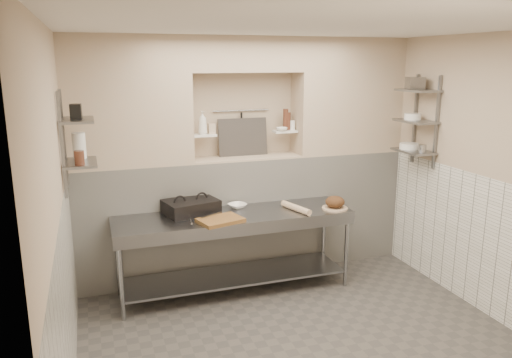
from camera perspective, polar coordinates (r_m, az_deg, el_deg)
name	(u,v)px	position (r m, az deg, el deg)	size (l,w,h in m)	color
floor	(302,345)	(4.92, 5.32, -18.36)	(4.00, 3.90, 0.10)	#4A4642
ceiling	(310,20)	(4.19, 6.21, 17.67)	(4.00, 3.90, 0.10)	silver
wall_left	(51,218)	(3.98, -22.35, -4.16)	(0.10, 3.90, 2.80)	tan
wall_right	(495,178)	(5.49, 25.66, 0.14)	(0.10, 3.90, 2.80)	tan
wall_back	(239,155)	(6.16, -1.91, 2.80)	(4.00, 0.10, 2.80)	tan
wall_front	(472,295)	(2.75, 23.45, -12.11)	(4.00, 0.10, 2.80)	tan
backwall_lower	(246,215)	(6.10, -1.18, -4.08)	(4.00, 0.40, 1.40)	white
alcove_sill	(245,157)	(5.93, -1.21, 2.48)	(1.30, 0.40, 0.02)	tan
backwall_pillar_left	(127,102)	(5.59, -14.48, 8.54)	(1.35, 0.40, 1.40)	tan
backwall_pillar_right	(347,96)	(6.36, 10.38, 9.28)	(1.35, 0.40, 1.40)	tan
backwall_header	(245,54)	(5.82, -1.27, 14.06)	(1.30, 0.40, 0.40)	tan
wainscot_left	(68,304)	(4.23, -20.67, -13.19)	(0.02, 3.90, 1.40)	white
wainscot_right	(483,245)	(5.63, 24.50, -6.85)	(0.02, 3.90, 1.40)	white
alcove_shelf_left	(204,135)	(5.75, -6.00, 5.00)	(0.28, 0.16, 0.03)	white
alcove_shelf_right	(285,131)	(6.05, 3.32, 5.46)	(0.28, 0.16, 0.03)	white
utensil_rail	(241,111)	(6.01, -1.73, 7.83)	(0.02, 0.02, 0.70)	gray
hanging_steel	(242,125)	(6.01, -1.66, 6.20)	(0.02, 0.02, 0.30)	black
splash_panel	(243,137)	(5.98, -1.51, 4.81)	(0.60, 0.02, 0.45)	#383330
shelf_rail_left_a	(64,139)	(5.11, -21.13, 4.26)	(0.03, 0.03, 0.95)	slate
shelf_rail_left_b	(62,146)	(4.72, -21.30, 3.55)	(0.03, 0.03, 0.95)	slate
wall_shelf_left_lower	(80,163)	(4.95, -19.45, 1.76)	(0.30, 0.50, 0.03)	slate
wall_shelf_left_upper	(77,120)	(4.89, -19.82, 6.36)	(0.30, 0.50, 0.03)	slate
shelf_rail_right_a	(415,119)	(6.31, 17.71, 6.56)	(0.03, 0.03, 1.05)	slate
shelf_rail_right_b	(437,123)	(5.99, 19.95, 6.06)	(0.03, 0.03, 1.05)	slate
wall_shelf_right_lower	(413,151)	(6.12, 17.55, 3.05)	(0.30, 0.50, 0.03)	slate
wall_shelf_right_mid	(416,121)	(6.07, 17.78, 6.30)	(0.30, 0.50, 0.03)	slate
wall_shelf_right_upper	(418,90)	(6.04, 18.02, 9.60)	(0.30, 0.50, 0.03)	slate
prep_table	(235,237)	(5.52, -2.46, -6.63)	(2.60, 0.70, 0.90)	gray
panini_press	(191,207)	(5.50, -7.45, -3.16)	(0.63, 0.52, 0.15)	black
cutting_board	(220,220)	(5.19, -4.09, -4.73)	(0.44, 0.31, 0.04)	brown
knife_blade	(211,214)	(5.30, -5.15, -4.06)	(0.28, 0.03, 0.01)	gray
tongs	(190,220)	(5.11, -7.50, -4.69)	(0.02, 0.02, 0.24)	gray
mixing_bowl	(237,206)	(5.68, -2.14, -3.07)	(0.20, 0.20, 0.05)	white
rolling_pin	(296,208)	(5.57, 4.59, -3.31)	(0.07, 0.07, 0.46)	beige
bread_board	(335,208)	(5.71, 8.99, -3.31)	(0.29, 0.29, 0.02)	beige
bread_loaf	(335,202)	(5.69, 9.02, -2.59)	(0.22, 0.22, 0.13)	#4C2D19
bottle_soap	(202,123)	(5.72, -6.14, 6.41)	(0.10, 0.10, 0.26)	white
jar_alcove	(212,129)	(5.77, -5.10, 5.77)	(0.08, 0.08, 0.12)	tan
bowl_alcove	(282,129)	(5.98, 2.96, 5.71)	(0.14, 0.14, 0.04)	white
condiment_a	(288,121)	(6.07, 3.70, 6.61)	(0.06, 0.06, 0.21)	#492519
condiment_b	(286,119)	(6.06, 3.40, 6.82)	(0.06, 0.06, 0.26)	#492519
condiment_c	(292,125)	(6.09, 4.19, 6.16)	(0.07, 0.07, 0.11)	white
jug_left	(79,146)	(5.09, -19.56, 3.62)	(0.12, 0.12, 0.25)	white
jar_left	(79,158)	(4.76, -19.54, 2.29)	(0.09, 0.09, 0.13)	#492519
box_left_upper	(76,112)	(4.83, -19.90, 7.25)	(0.10, 0.10, 0.14)	black
bowl_right	(409,146)	(6.18, 17.09, 3.62)	(0.22, 0.22, 0.07)	white
canister_right	(422,148)	(5.98, 18.47, 3.33)	(0.09, 0.09, 0.09)	gray
bowl_right_mid	(413,117)	(6.11, 17.47, 6.83)	(0.19, 0.19, 0.07)	white
basket_right	(415,83)	(6.09, 17.72, 10.41)	(0.18, 0.21, 0.14)	gray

